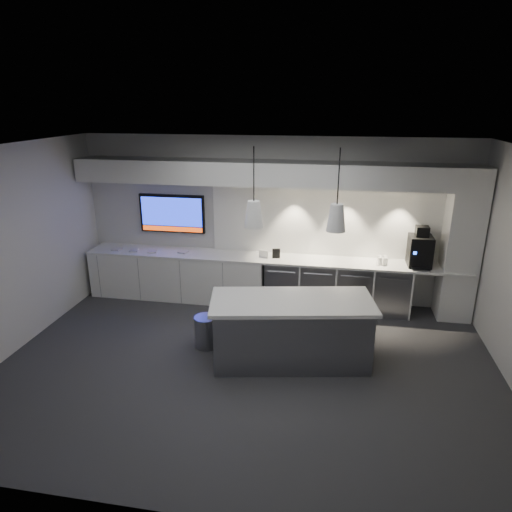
% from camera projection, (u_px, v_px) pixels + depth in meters
% --- Properties ---
extents(floor, '(7.00, 7.00, 0.00)m').
position_uv_depth(floor, '(247.00, 367.00, 6.45)').
color(floor, '#333335').
rests_on(floor, ground).
extents(ceiling, '(7.00, 7.00, 0.00)m').
position_uv_depth(ceiling, '(245.00, 150.00, 5.48)').
color(ceiling, black).
rests_on(ceiling, wall_back).
extents(wall_back, '(7.00, 0.00, 7.00)m').
position_uv_depth(wall_back, '(273.00, 220.00, 8.30)').
color(wall_back, silver).
rests_on(wall_back, floor).
extents(wall_front, '(7.00, 0.00, 7.00)m').
position_uv_depth(wall_front, '(185.00, 374.00, 3.64)').
color(wall_front, silver).
rests_on(wall_front, floor).
extents(wall_left, '(0.00, 7.00, 7.00)m').
position_uv_depth(wall_left, '(7.00, 253.00, 6.54)').
color(wall_left, silver).
rests_on(wall_left, floor).
extents(back_counter, '(6.80, 0.65, 0.04)m').
position_uv_depth(back_counter, '(270.00, 258.00, 8.19)').
color(back_counter, white).
rests_on(back_counter, left_base_cabinets).
extents(left_base_cabinets, '(3.30, 0.63, 0.86)m').
position_uv_depth(left_base_cabinets, '(178.00, 275.00, 8.63)').
color(left_base_cabinets, white).
rests_on(left_base_cabinets, floor).
extents(fridge_unit_a, '(0.60, 0.61, 0.85)m').
position_uv_depth(fridge_unit_a, '(283.00, 283.00, 8.30)').
color(fridge_unit_a, gray).
rests_on(fridge_unit_a, floor).
extents(fridge_unit_b, '(0.60, 0.61, 0.85)m').
position_uv_depth(fridge_unit_b, '(318.00, 285.00, 8.20)').
color(fridge_unit_b, gray).
rests_on(fridge_unit_b, floor).
extents(fridge_unit_c, '(0.60, 0.61, 0.85)m').
position_uv_depth(fridge_unit_c, '(354.00, 287.00, 8.09)').
color(fridge_unit_c, gray).
rests_on(fridge_unit_c, floor).
extents(fridge_unit_d, '(0.60, 0.61, 0.85)m').
position_uv_depth(fridge_unit_d, '(390.00, 290.00, 7.99)').
color(fridge_unit_d, gray).
rests_on(fridge_unit_d, floor).
extents(backsplash, '(4.60, 0.03, 1.30)m').
position_uv_depth(backsplash, '(340.00, 221.00, 8.06)').
color(backsplash, white).
rests_on(backsplash, wall_back).
extents(soffit, '(6.90, 0.60, 0.40)m').
position_uv_depth(soffit, '(271.00, 173.00, 7.73)').
color(soffit, white).
rests_on(soffit, wall_back).
extents(column, '(0.55, 0.55, 2.60)m').
position_uv_depth(column, '(461.00, 245.00, 7.55)').
color(column, white).
rests_on(column, floor).
extents(wall_tv, '(1.25, 0.07, 0.72)m').
position_uv_depth(wall_tv, '(172.00, 214.00, 8.54)').
color(wall_tv, black).
rests_on(wall_tv, wall_back).
extents(island, '(2.39, 1.36, 0.96)m').
position_uv_depth(island, '(291.00, 331.00, 6.46)').
color(island, gray).
rests_on(island, floor).
extents(bin, '(0.40, 0.40, 0.49)m').
position_uv_depth(bin, '(206.00, 332.00, 6.92)').
color(bin, gray).
rests_on(bin, floor).
extents(coffee_machine, '(0.38, 0.55, 0.69)m').
position_uv_depth(coffee_machine, '(420.00, 250.00, 7.70)').
color(coffee_machine, black).
rests_on(coffee_machine, back_counter).
extents(sign_black, '(0.14, 0.05, 0.18)m').
position_uv_depth(sign_black, '(276.00, 253.00, 8.11)').
color(sign_black, black).
rests_on(sign_black, back_counter).
extents(sign_white, '(0.18, 0.08, 0.14)m').
position_uv_depth(sign_white, '(263.00, 254.00, 8.14)').
color(sign_white, white).
rests_on(sign_white, back_counter).
extents(cup_cluster, '(0.16, 0.16, 0.14)m').
position_uv_depth(cup_cluster, '(383.00, 261.00, 7.81)').
color(cup_cluster, white).
rests_on(cup_cluster, back_counter).
extents(tray_a, '(0.16, 0.16, 0.02)m').
position_uv_depth(tray_a, '(117.00, 249.00, 8.59)').
color(tray_a, '#B8B8B8').
rests_on(tray_a, back_counter).
extents(tray_b, '(0.19, 0.19, 0.02)m').
position_uv_depth(tray_b, '(134.00, 250.00, 8.52)').
color(tray_b, '#B8B8B8').
rests_on(tray_b, back_counter).
extents(tray_c, '(0.19, 0.19, 0.02)m').
position_uv_depth(tray_c, '(152.00, 251.00, 8.46)').
color(tray_c, '#B8B8B8').
rests_on(tray_c, back_counter).
extents(tray_d, '(0.19, 0.19, 0.02)m').
position_uv_depth(tray_d, '(183.00, 252.00, 8.43)').
color(tray_d, '#B8B8B8').
rests_on(tray_d, back_counter).
extents(pendant_left, '(0.25, 0.25, 1.06)m').
position_uv_depth(pendant_left, '(254.00, 214.00, 6.00)').
color(pendant_left, white).
rests_on(pendant_left, ceiling).
extents(pendant_right, '(0.25, 0.25, 1.06)m').
position_uv_depth(pendant_right, '(336.00, 217.00, 5.83)').
color(pendant_right, white).
rests_on(pendant_right, ceiling).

